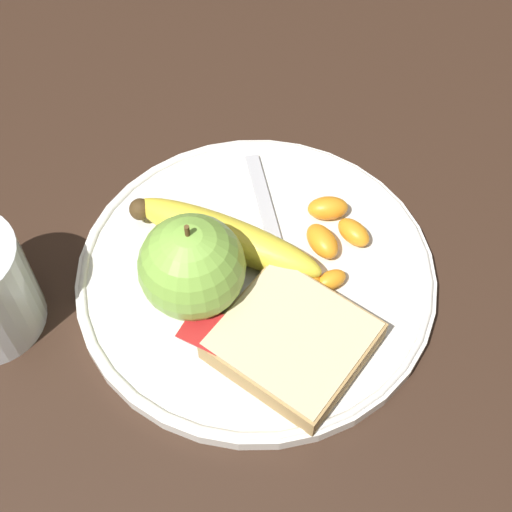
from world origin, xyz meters
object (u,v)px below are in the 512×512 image
at_px(plate, 256,273).
at_px(fork, 280,262).
at_px(banana, 223,236).
at_px(bread_slice, 293,341).
at_px(apple, 192,267).
at_px(jam_packet, 210,336).

bearing_deg(plate, fork, 47.26).
xyz_separation_m(banana, fork, (0.05, 0.01, -0.01)).
xyz_separation_m(plate, banana, (-0.03, 0.01, 0.02)).
distance_m(banana, bread_slice, 0.11).
bearing_deg(apple, bread_slice, -4.23).
distance_m(apple, banana, 0.06).
height_order(bread_slice, fork, bread_slice).
relative_size(plate, banana, 1.71).
bearing_deg(jam_packet, plate, 89.92).
xyz_separation_m(banana, bread_slice, (0.09, -0.06, -0.01)).
relative_size(apple, fork, 0.54).
bearing_deg(plate, jam_packet, -90.08).
relative_size(apple, jam_packet, 2.32).
height_order(plate, jam_packet, jam_packet).
bearing_deg(bread_slice, plate, 138.49).
bearing_deg(plate, bread_slice, -41.51).
bearing_deg(fork, apple, -76.74).
bearing_deg(plate, banana, 167.30).
xyz_separation_m(banana, jam_packet, (0.03, -0.08, -0.01)).
relative_size(plate, fork, 1.75).
height_order(bread_slice, jam_packet, same).
xyz_separation_m(apple, jam_packet, (0.03, -0.03, -0.03)).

